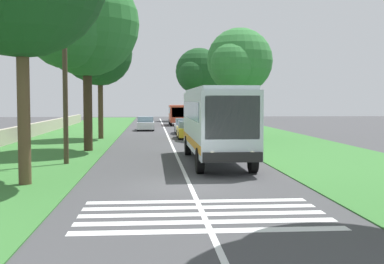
{
  "coord_description": "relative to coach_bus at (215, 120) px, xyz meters",
  "views": [
    {
      "loc": [
        -18.23,
        1.39,
        3.12
      ],
      "look_at": [
        6.27,
        -0.54,
        1.6
      ],
      "focal_mm": 47.75,
      "sensor_mm": 36.0,
      "label": 1
    }
  ],
  "objects": [
    {
      "name": "ground",
      "position": [
        -7.3,
        1.8,
        -2.15
      ],
      "size": [
        160.0,
        160.0,
        0.0
      ],
      "primitive_type": "plane",
      "color": "#424244"
    },
    {
      "name": "grass_verge_left",
      "position": [
        7.7,
        10.0,
        -2.13
      ],
      "size": [
        120.0,
        8.0,
        0.04
      ],
      "primitive_type": "cube",
      "color": "#387533",
      "rests_on": "ground"
    },
    {
      "name": "grass_verge_right",
      "position": [
        7.7,
        -6.4,
        -2.13
      ],
      "size": [
        120.0,
        8.0,
        0.04
      ],
      "primitive_type": "cube",
      "color": "#387533",
      "rests_on": "ground"
    },
    {
      "name": "centre_line",
      "position": [
        7.7,
        1.8,
        -2.14
      ],
      "size": [
        110.0,
        0.16,
        0.01
      ],
      "primitive_type": "cube",
      "color": "silver",
      "rests_on": "ground"
    },
    {
      "name": "coach_bus",
      "position": [
        0.0,
        0.0,
        0.0
      ],
      "size": [
        11.16,
        2.62,
        3.73
      ],
      "color": "silver",
      "rests_on": "ground"
    },
    {
      "name": "zebra_crossing",
      "position": [
        -11.75,
        1.8,
        -2.14
      ],
      "size": [
        4.05,
        6.8,
        0.01
      ],
      "color": "silver",
      "rests_on": "ground"
    },
    {
      "name": "trailing_car_0",
      "position": [
        16.38,
        0.21,
        -1.48
      ],
      "size": [
        4.3,
        1.78,
        1.43
      ],
      "color": "gold",
      "rests_on": "ground"
    },
    {
      "name": "trailing_car_1",
      "position": [
        22.24,
        0.14,
        -1.48
      ],
      "size": [
        4.3,
        1.78,
        1.43
      ],
      "color": "silver",
      "rests_on": "ground"
    },
    {
      "name": "trailing_car_2",
      "position": [
        27.94,
        3.85,
        -1.48
      ],
      "size": [
        4.3,
        1.78,
        1.43
      ],
      "color": "silver",
      "rests_on": "ground"
    },
    {
      "name": "trailing_minibus_0",
      "position": [
        38.86,
        -0.07,
        -0.6
      ],
      "size": [
        6.0,
        2.14,
        2.53
      ],
      "color": "#CC4C33",
      "rests_on": "ground"
    },
    {
      "name": "roadside_tree_left_1",
      "position": [
        6.04,
        7.33,
        5.41
      ],
      "size": [
        7.9,
        6.47,
        10.9
      ],
      "color": "#3D2D1E",
      "rests_on": "grass_verge_left"
    },
    {
      "name": "roadside_tree_left_2",
      "position": [
        15.96,
        7.49,
        4.58
      ],
      "size": [
        6.16,
        5.18,
        9.42
      ],
      "color": "#4C3826",
      "rests_on": "grass_verge_left"
    },
    {
      "name": "roadside_tree_right_0",
      "position": [
        53.03,
        -3.89,
        5.26
      ],
      "size": [
        8.3,
        7.2,
        11.14
      ],
      "color": "brown",
      "rests_on": "grass_verge_right"
    },
    {
      "name": "roadside_tree_right_1",
      "position": [
        15.79,
        -3.8,
        4.02
      ],
      "size": [
        6.49,
        5.34,
        8.97
      ],
      "color": "#3D2D1E",
      "rests_on": "grass_verge_right"
    },
    {
      "name": "utility_pole",
      "position": [
        -0.38,
        7.37,
        1.88
      ],
      "size": [
        0.24,
        1.4,
        7.69
      ],
      "color": "#473828",
      "rests_on": "grass_verge_left"
    },
    {
      "name": "roadside_wall",
      "position": [
        12.7,
        13.4,
        -1.55
      ],
      "size": [
        70.0,
        0.4,
        1.11
      ],
      "primitive_type": "cube",
      "color": "#B2A893",
      "rests_on": "grass_verge_left"
    }
  ]
}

